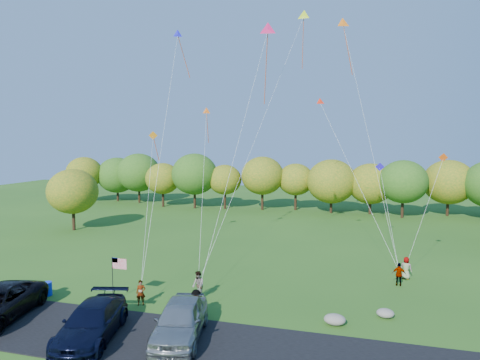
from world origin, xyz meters
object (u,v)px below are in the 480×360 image
Objects in this scene: flyer_a at (141,293)px; trash_barrel at (47,289)px; flyer_d at (399,274)px; park_bench at (5,287)px; flyer_b at (198,285)px; flyer_c at (196,303)px; minivan_silver at (180,320)px; flyer_e at (406,268)px; minivan_navy at (92,322)px.

trash_barrel is at bearing 159.26° from flyer_a.
flyer_d is 26.67m from park_bench.
flyer_b is 14.00m from flyer_d.
flyer_b is (3.04, 1.90, 0.12)m from flyer_a.
trash_barrel is (-10.67, 0.61, -0.36)m from flyer_c.
flyer_e is (12.07, 13.35, -0.22)m from minivan_silver.
flyer_c is 1.82× the size of trash_barrel.
flyer_b is 1.10× the size of flyer_e.
minivan_navy is at bearing -113.44° from flyer_a.
minivan_silver reaches higher than trash_barrel.
minivan_navy is 1.05× the size of minivan_silver.
minivan_navy is at bearing 42.91° from flyer_d.
flyer_a is at bearing -105.90° from flyer_b.
flyer_c is (4.05, 4.08, -0.13)m from minivan_navy.
flyer_b reaches higher than flyer_d.
flyer_b is at bearing 29.50° from flyer_d.
park_bench is (-25.81, -10.53, -0.34)m from flyer_e.
flyer_b is (3.15, 6.76, -0.04)m from minivan_navy.
flyer_d is at bearing 4.91° from flyer_a.
minivan_navy is at bearing -35.36° from trash_barrel.
flyer_b is 1.13× the size of park_bench.
minivan_silver is 6.44× the size of trash_barrel.
minivan_silver is at bearing -5.88° from park_bench.
minivan_silver is 3.67× the size of flyer_a.
park_bench is at bearing 40.95° from flyer_e.
minivan_silver reaches higher than flyer_b.
park_bench is (-9.54, -0.79, -0.31)m from flyer_a.
minivan_navy reaches higher than flyer_d.
flyer_b is at bearing 49.42° from flyer_e.
park_bench is (-13.49, -0.01, -0.34)m from flyer_c.
flyer_a is at bearing 10.45° from park_bench.
flyer_b reaches higher than flyer_e.
flyer_d is (11.69, 8.79, 0.00)m from flyer_c.
flyer_e is (12.32, 10.53, 0.01)m from flyer_c.
flyer_d is at bearing 24.97° from park_bench.
flyer_d is at bearing 20.09° from trash_barrel.
flyer_c is at bearing -33.42° from flyer_a.
flyer_a is at bearing 1.46° from trash_barrel.
minivan_navy reaches higher than trash_barrel.
minivan_navy reaches higher than flyer_b.
flyer_b is at bearing 90.40° from minivan_silver.
minivan_navy is at bearing 79.89° from flyer_c.
park_bench is (-9.44, 4.07, -0.46)m from minivan_navy.
flyer_c is at bearing -3.29° from trash_barrel.
minivan_navy is at bearing -175.15° from minivan_silver.
park_bench is at bearing 22.90° from flyer_d.
flyer_a is at bearing 49.67° from flyer_e.
minivan_silver is 3.18× the size of flyer_b.
flyer_d reaches higher than flyer_c.
flyer_e is (0.63, 1.74, 0.00)m from flyer_d.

